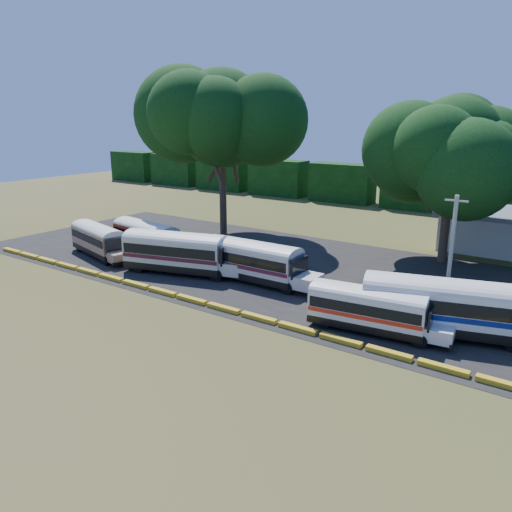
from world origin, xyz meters
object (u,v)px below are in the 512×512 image
Objects in this scene: bus_white_red at (371,307)px; bus_beige at (99,238)px; bus_red at (147,236)px; tree_west at (222,118)px; bus_cream_west at (178,250)px.

bus_beige is at bearing 169.67° from bus_white_red.
tree_west is (0.65, 11.20, 11.07)m from bus_red.
bus_white_red is 0.50× the size of tree_west.
tree_west is at bearing 98.18° from bus_cream_west.
bus_beige is 0.53× the size of tree_west.
bus_cream_west is at bearing -65.96° from tree_west.
bus_red is 1.10× the size of bus_white_red.
bus_cream_west is (10.08, 0.39, 0.28)m from bus_beige.
bus_cream_west is at bearing -14.23° from bus_red.
bus_red is 7.52m from bus_cream_west.
bus_beige is 1.06× the size of bus_white_red.
bus_red is 15.76m from tree_west.
tree_west is at bearing 139.87° from bus_white_red.
bus_red is 25.85m from bus_white_red.
bus_white_red is (28.50, -1.75, -0.11)m from bus_beige.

